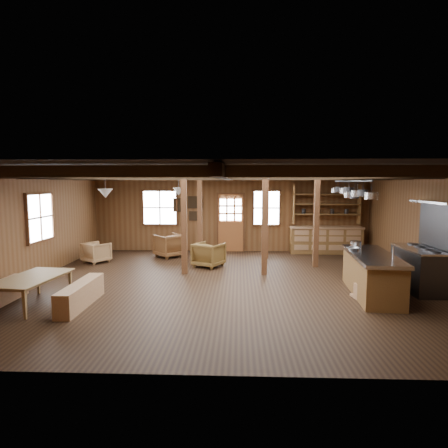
% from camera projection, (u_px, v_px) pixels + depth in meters
% --- Properties ---
extents(room, '(10.04, 9.04, 2.84)m').
position_uv_depth(room, '(227.00, 228.00, 9.21)').
color(room, black).
rests_on(room, ground).
extents(ceiling_joists, '(9.80, 8.82, 0.18)m').
position_uv_depth(ceiling_joists, '(227.00, 176.00, 9.24)').
color(ceiling_joists, black).
rests_on(ceiling_joists, ceiling).
extents(timber_posts, '(3.95, 2.35, 2.80)m').
position_uv_depth(timber_posts, '(246.00, 220.00, 11.25)').
color(timber_posts, '#402112').
rests_on(timber_posts, floor).
extents(back_door, '(1.02, 0.08, 2.15)m').
position_uv_depth(back_door, '(231.00, 227.00, 13.68)').
color(back_door, brown).
rests_on(back_door, floor).
extents(window_back_left, '(1.32, 0.06, 1.32)m').
position_uv_depth(window_back_left, '(160.00, 208.00, 13.72)').
color(window_back_left, white).
rests_on(window_back_left, wall_back).
extents(window_back_right, '(1.02, 0.06, 1.32)m').
position_uv_depth(window_back_right, '(266.00, 208.00, 13.56)').
color(window_back_right, white).
rests_on(window_back_right, wall_back).
extents(window_left, '(0.14, 1.24, 1.32)m').
position_uv_depth(window_left, '(40.00, 217.00, 9.88)').
color(window_left, white).
rests_on(window_left, wall_back).
extents(notice_boards, '(1.08, 0.03, 0.90)m').
position_uv_depth(notice_boards, '(190.00, 207.00, 13.66)').
color(notice_boards, silver).
rests_on(notice_boards, wall_back).
extents(back_counter, '(2.55, 0.60, 2.45)m').
position_uv_depth(back_counter, '(326.00, 237.00, 13.33)').
color(back_counter, brown).
rests_on(back_counter, floor).
extents(pendant_lamps, '(1.86, 2.36, 0.66)m').
position_uv_depth(pendant_lamps, '(146.00, 192.00, 10.19)').
color(pendant_lamps, '#2E2E30').
rests_on(pendant_lamps, ceiling).
extents(pot_rack, '(0.37, 3.00, 0.44)m').
position_uv_depth(pot_rack, '(351.00, 192.00, 9.30)').
color(pot_rack, '#2E2E30').
rests_on(pot_rack, ceiling).
extents(kitchen_island, '(1.09, 2.57, 1.20)m').
position_uv_depth(kitchen_island, '(372.00, 274.00, 8.35)').
color(kitchen_island, brown).
rests_on(kitchen_island, floor).
extents(step_stool, '(0.44, 0.35, 0.34)m').
position_uv_depth(step_stool, '(364.00, 292.00, 8.06)').
color(step_stool, '#986445').
rests_on(step_stool, floor).
extents(commercial_range, '(0.87, 1.70, 2.09)m').
position_uv_depth(commercial_range, '(425.00, 262.00, 8.74)').
color(commercial_range, '#2E2E30').
rests_on(commercial_range, floor).
extents(dining_table, '(1.12, 1.79, 0.60)m').
position_uv_depth(dining_table, '(34.00, 291.00, 7.66)').
color(dining_table, olive).
rests_on(dining_table, floor).
extents(bench_aisle, '(0.33, 1.74, 0.48)m').
position_uv_depth(bench_aisle, '(81.00, 295.00, 7.63)').
color(bench_aisle, '#986445').
rests_on(bench_aisle, floor).
extents(armchair_a, '(1.19, 1.20, 0.78)m').
position_uv_depth(armchair_a, '(169.00, 245.00, 12.70)').
color(armchair_a, brown).
rests_on(armchair_a, floor).
extents(armchair_b, '(1.06, 1.07, 0.73)m').
position_uv_depth(armchair_b, '(209.00, 255.00, 11.21)').
color(armchair_b, brown).
rests_on(armchair_b, floor).
extents(armchair_c, '(0.96, 0.97, 0.64)m').
position_uv_depth(armchair_c, '(96.00, 252.00, 11.82)').
color(armchair_c, '#986F45').
rests_on(armchair_c, floor).
extents(counter_pot, '(0.27, 0.27, 0.16)m').
position_uv_depth(counter_pot, '(356.00, 244.00, 9.06)').
color(counter_pot, silver).
rests_on(counter_pot, kitchen_island).
extents(bowl, '(0.30, 0.30, 0.07)m').
position_uv_depth(bowl, '(352.00, 249.00, 8.76)').
color(bowl, silver).
rests_on(bowl, kitchen_island).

